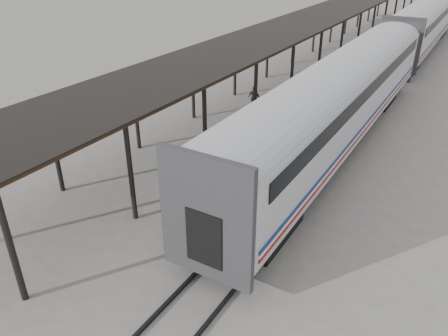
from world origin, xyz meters
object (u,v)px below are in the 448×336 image
Objects in this scene: porter at (201,189)px; pedestrian at (254,98)px; luggage_tug at (311,79)px; baggage_cart at (207,203)px.

porter reaches higher than pedestrian.
porter reaches higher than luggage_tug.
pedestrian is at bearing 22.43° from porter.
porter is 12.74m from pedestrian.
baggage_cart is 1.58× the size of porter.
porter is 0.99× the size of pedestrian.
porter is at bearing -65.51° from baggage_cart.
baggage_cart is 12.03m from pedestrian.
porter is (2.80, -18.59, 1.06)m from luggage_tug.
pedestrian is (-3.86, 11.40, 0.17)m from baggage_cart.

